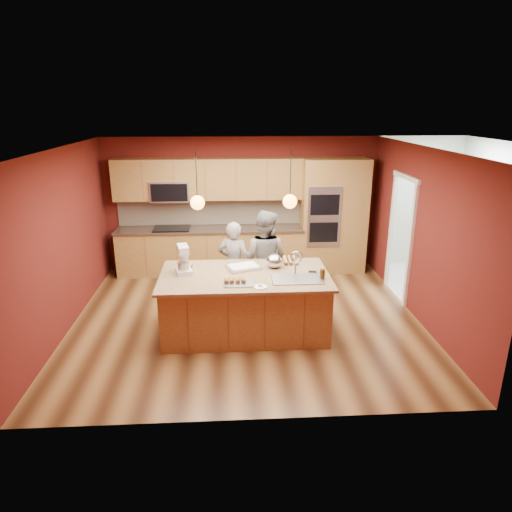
{
  "coord_description": "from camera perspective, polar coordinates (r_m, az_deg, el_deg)",
  "views": [
    {
      "loc": [
        -0.25,
        -6.69,
        3.31
      ],
      "look_at": [
        0.14,
        -0.1,
        1.1
      ],
      "focal_mm": 32.0,
      "sensor_mm": 36.0,
      "label": 1
    }
  ],
  "objects": [
    {
      "name": "person_left",
      "position": [
        7.68,
        -2.76,
        -1.06
      ],
      "size": [
        0.62,
        0.5,
        1.48
      ],
      "primitive_type": "imported",
      "rotation": [
        0.0,
        0.0,
        2.83
      ],
      "color": "black",
      "rests_on": "floor"
    },
    {
      "name": "wall_back",
      "position": [
        9.4,
        -1.85,
        6.48
      ],
      "size": [
        5.5,
        0.0,
        5.5
      ],
      "primitive_type": "plane",
      "rotation": [
        1.57,
        0.0,
        0.0
      ],
      "color": "#541611",
      "rests_on": "ground"
    },
    {
      "name": "cupcakes_right",
      "position": [
        7.23,
        4.3,
        -0.54
      ],
      "size": [
        0.25,
        0.33,
        0.07
      ],
      "primitive_type": null,
      "color": "gold",
      "rests_on": "island"
    },
    {
      "name": "mixing_bowl",
      "position": [
        6.98,
        2.32,
        -0.64
      ],
      "size": [
        0.26,
        0.26,
        0.22
      ],
      "primitive_type": "ellipsoid",
      "color": "#B7B8BE",
      "rests_on": "island"
    },
    {
      "name": "plate",
      "position": [
        6.26,
        0.52,
        -3.88
      ],
      "size": [
        0.19,
        0.19,
        0.01
      ],
      "primitive_type": "cylinder",
      "color": "white",
      "rests_on": "island"
    },
    {
      "name": "dryer",
      "position": [
        9.85,
        23.59,
        0.28
      ],
      "size": [
        0.62,
        0.64,
        0.98
      ],
      "primitive_type": "cube",
      "rotation": [
        0.0,
        0.0,
        0.02
      ],
      "color": "silver",
      "rests_on": "floor"
    },
    {
      "name": "cabinet_run",
      "position": [
        9.24,
        -6.0,
        3.85
      ],
      "size": [
        3.74,
        0.64,
        2.3
      ],
      "color": "brown",
      "rests_on": "floor"
    },
    {
      "name": "wall_right",
      "position": [
        7.59,
        20.01,
        2.42
      ],
      "size": [
        0.0,
        5.0,
        5.0
      ],
      "primitive_type": "plane",
      "rotation": [
        1.57,
        0.0,
        -1.57
      ],
      "color": "#541611",
      "rests_on": "ground"
    },
    {
      "name": "cooling_rack",
      "position": [
        6.38,
        -2.11,
        -3.41
      ],
      "size": [
        0.43,
        0.31,
        0.02
      ],
      "primitive_type": "cube",
      "rotation": [
        0.0,
        0.0,
        -0.01
      ],
      "color": "#A4A8AC",
      "rests_on": "island"
    },
    {
      "name": "pendant_right",
      "position": [
        6.48,
        4.26,
        6.84
      ],
      "size": [
        0.2,
        0.2,
        0.8
      ],
      "color": "black",
      "rests_on": "ceiling"
    },
    {
      "name": "tumbler",
      "position": [
        6.6,
        8.3,
        -2.25
      ],
      "size": [
        0.07,
        0.07,
        0.15
      ],
      "primitive_type": "cylinder",
      "color": "#36220A",
      "rests_on": "island"
    },
    {
      "name": "cupcakes_left",
      "position": [
        7.1,
        -8.73,
        -1.13
      ],
      "size": [
        0.21,
        0.14,
        0.06
      ],
      "primitive_type": null,
      "color": "gold",
      "rests_on": "island"
    },
    {
      "name": "wall_left",
      "position": [
        7.41,
        -23.03,
        1.67
      ],
      "size": [
        0.0,
        5.0,
        5.0
      ],
      "primitive_type": "plane",
      "rotation": [
        1.57,
        0.0,
        1.57
      ],
      "color": "#541611",
      "rests_on": "ground"
    },
    {
      "name": "washer",
      "position": [
        9.21,
        25.81,
        -1.42
      ],
      "size": [
        0.61,
        0.63,
        0.92
      ],
      "primitive_type": "cube",
      "rotation": [
        0.0,
        0.0,
        0.07
      ],
      "color": "silver",
      "rests_on": "floor"
    },
    {
      "name": "sheet_cake",
      "position": [
        6.97,
        -1.58,
        -1.38
      ],
      "size": [
        0.58,
        0.5,
        0.05
      ],
      "rotation": [
        0.0,
        0.0,
        0.34
      ],
      "color": "silver",
      "rests_on": "island"
    },
    {
      "name": "ceiling",
      "position": [
        6.72,
        -1.32,
        13.31
      ],
      "size": [
        5.5,
        5.5,
        0.0
      ],
      "primitive_type": "plane",
      "rotation": [
        3.14,
        0.0,
        0.0
      ],
      "color": "silver",
      "rests_on": "ground"
    },
    {
      "name": "doorway_trim",
      "position": [
        8.37,
        17.57,
        1.98
      ],
      "size": [
        0.08,
        1.11,
        2.2
      ],
      "primitive_type": null,
      "color": "silver",
      "rests_on": "wall_right"
    },
    {
      "name": "cupcakes_rack",
      "position": [
        6.38,
        -2.67,
        -3.01
      ],
      "size": [
        0.32,
        0.16,
        0.07
      ],
      "primitive_type": null,
      "color": "gold",
      "rests_on": "island"
    },
    {
      "name": "floor",
      "position": [
        7.47,
        -1.16,
        -7.79
      ],
      "size": [
        5.5,
        5.5,
        0.0
      ],
      "primitive_type": "plane",
      "color": "#402412",
      "rests_on": "ground"
    },
    {
      "name": "laundry_room",
      "position": [
        9.24,
        26.78,
        8.09
      ],
      "size": [
        2.6,
        2.7,
        2.7
      ],
      "color": "beige",
      "rests_on": "ground"
    },
    {
      "name": "person_right",
      "position": [
        7.67,
        1.06,
        -0.35
      ],
      "size": [
        0.99,
        0.9,
        1.66
      ],
      "primitive_type": "imported",
      "rotation": [
        0.0,
        0.0,
        2.72
      ],
      "color": "slate",
      "rests_on": "floor"
    },
    {
      "name": "phone",
      "position": [
        6.87,
        7.07,
        -1.94
      ],
      "size": [
        0.13,
        0.08,
        0.01
      ],
      "primitive_type": "cube",
      "rotation": [
        0.0,
        0.0,
        -0.19
      ],
      "color": "black",
      "rests_on": "island"
    },
    {
      "name": "island",
      "position": [
        6.9,
        -1.28,
        -5.8
      ],
      "size": [
        2.49,
        1.4,
        1.3
      ],
      "color": "brown",
      "rests_on": "floor"
    },
    {
      "name": "pendant_left",
      "position": [
        6.43,
        -7.33,
        6.67
      ],
      "size": [
        0.2,
        0.2,
        0.8
      ],
      "color": "black",
      "rests_on": "ceiling"
    },
    {
      "name": "wall_front",
      "position": [
        4.63,
        0.0,
        -6.5
      ],
      "size": [
        5.5,
        0.0,
        5.5
      ],
      "primitive_type": "plane",
      "rotation": [
        -1.57,
        0.0,
        0.0
      ],
      "color": "#541611",
      "rests_on": "ground"
    },
    {
      "name": "oven_column",
      "position": [
        9.38,
        9.61,
        4.95
      ],
      "size": [
        1.3,
        0.62,
        2.3
      ],
      "color": "brown",
      "rests_on": "floor"
    },
    {
      "name": "stand_mixer",
      "position": [
        6.82,
        -9.05,
        -0.65
      ],
      "size": [
        0.28,
        0.34,
        0.42
      ],
      "rotation": [
        0.0,
        0.0,
        0.23
      ],
      "color": "silver",
      "rests_on": "island"
    }
  ]
}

